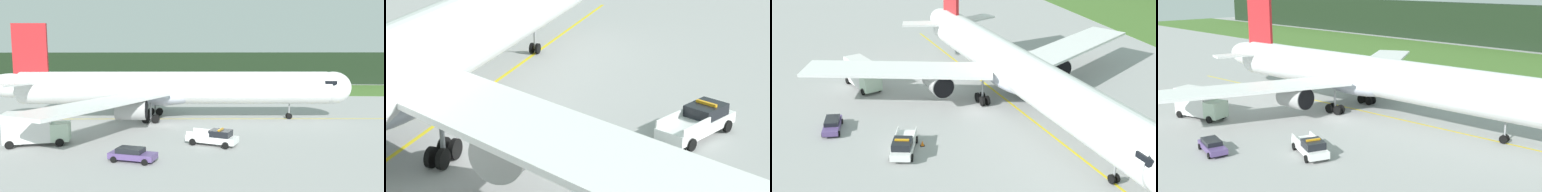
# 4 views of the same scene
# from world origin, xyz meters

# --- Properties ---
(ground) EXTENTS (320.00, 320.00, 0.00)m
(ground) POSITION_xyz_m (0.00, 0.00, 0.00)
(ground) COLOR #9E9E9D
(grass_verge) EXTENTS (320.00, 32.14, 0.04)m
(grass_verge) POSITION_xyz_m (0.00, 54.20, 0.02)
(grass_verge) COLOR #466D2D
(grass_verge) RESTS_ON ground
(taxiway_centerline_main) EXTENTS (75.58, 6.21, 0.01)m
(taxiway_centerline_main) POSITION_xyz_m (0.91, 5.11, 0.00)
(taxiway_centerline_main) COLOR yellow
(taxiway_centerline_main) RESTS_ON ground
(airliner) EXTENTS (56.81, 48.52, 14.77)m
(airliner) POSITION_xyz_m (0.10, 5.04, 4.76)
(airliner) COLOR white
(airliner) RESTS_ON ground
(ops_pickup_truck) EXTENTS (6.00, 3.88, 1.94)m
(ops_pickup_truck) POSITION_xyz_m (7.20, -10.43, 0.90)
(ops_pickup_truck) COLOR white
(ops_pickup_truck) RESTS_ON ground
(catering_truck) EXTENTS (7.14, 4.26, 3.92)m
(catering_truck) POSITION_xyz_m (-12.60, -11.84, 1.95)
(catering_truck) COLOR #AFC9B2
(catering_truck) RESTS_ON ground
(staff_car) EXTENTS (4.72, 2.64, 1.30)m
(staff_car) POSITION_xyz_m (-0.44, -16.85, 0.70)
(staff_car) COLOR #58427D
(staff_car) RESTS_ON ground
(apron_cone) EXTENTS (0.47, 0.47, 0.59)m
(apron_cone) POSITION_xyz_m (6.38, -8.29, 0.29)
(apron_cone) COLOR black
(apron_cone) RESTS_ON ground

